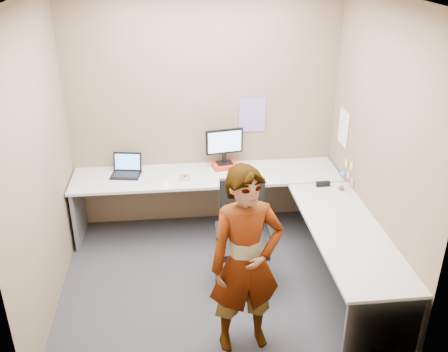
{
  "coord_description": "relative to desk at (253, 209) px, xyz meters",
  "views": [
    {
      "loc": [
        -0.34,
        -4.02,
        3.12
      ],
      "look_at": [
        0.12,
        0.25,
        1.05
      ],
      "focal_mm": 40.0,
      "sensor_mm": 36.0,
      "label": 1
    }
  ],
  "objects": [
    {
      "name": "sticky_note_a",
      "position": [
        1.05,
        0.16,
        0.36
      ],
      "size": [
        0.01,
        0.07,
        0.07
      ],
      "primitive_type": "cube",
      "color": "#F2E059",
      "rests_on": "wall_right"
    },
    {
      "name": "sticky_note_d",
      "position": [
        1.05,
        0.31,
        0.33
      ],
      "size": [
        0.01,
        0.07,
        0.07
      ],
      "primitive_type": "cube",
      "color": "#F2E059",
      "rests_on": "wall_right"
    },
    {
      "name": "trackball_mouse",
      "position": [
        -0.68,
        0.48,
        0.17
      ],
      "size": [
        0.12,
        0.08,
        0.07
      ],
      "color": "#B7B7BC",
      "rests_on": "desk"
    },
    {
      "name": "origami",
      "position": [
        -0.9,
        0.36,
        0.17
      ],
      "size": [
        0.1,
        0.1,
        0.06
      ],
      "primitive_type": "cone",
      "color": "white",
      "rests_on": "desk"
    },
    {
      "name": "wall_left",
      "position": [
        -1.94,
        -0.39,
        0.76
      ],
      "size": [
        0.0,
        2.7,
        2.7
      ],
      "primitive_type": "plane",
      "rotation": [
        1.57,
        0.0,
        1.57
      ],
      "color": "brown",
      "rests_on": "ground"
    },
    {
      "name": "laptop",
      "position": [
        -1.32,
        0.69,
        0.2
      ],
      "size": [
        0.35,
        0.31,
        0.23
      ],
      "rotation": [
        0.0,
        0.0,
        -0.17
      ],
      "color": "black",
      "rests_on": "desk"
    },
    {
      "name": "sticky_note_b",
      "position": [
        1.05,
        0.21,
        0.23
      ],
      "size": [
        0.01,
        0.07,
        0.07
      ],
      "primitive_type": "cube",
      "color": "pink",
      "rests_on": "wall_right"
    },
    {
      "name": "calendar_white",
      "position": [
        1.05,
        0.51,
        0.66
      ],
      "size": [
        0.01,
        0.28,
        0.38
      ],
      "primitive_type": "cube",
      "color": "white",
      "rests_on": "wall_right"
    },
    {
      "name": "paper_ream",
      "position": [
        -0.22,
        0.75,
        0.17
      ],
      "size": [
        0.29,
        0.24,
        0.05
      ],
      "primitive_type": "cube",
      "rotation": [
        0.0,
        0.0,
        0.16
      ],
      "color": "red",
      "rests_on": "desk"
    },
    {
      "name": "ground",
      "position": [
        -0.44,
        -0.39,
        -0.59
      ],
      "size": [
        3.0,
        3.0,
        0.0
      ],
      "primitive_type": "plane",
      "color": "#2A2A30",
      "rests_on": "ground"
    },
    {
      "name": "stapler",
      "position": [
        0.77,
        0.16,
        0.17
      ],
      "size": [
        0.15,
        0.04,
        0.05
      ],
      "primitive_type": "cube",
      "rotation": [
        0.0,
        0.0,
        0.02
      ],
      "color": "black",
      "rests_on": "desk"
    },
    {
      "name": "office_chair",
      "position": [
        -0.16,
        -0.39,
        -0.16
      ],
      "size": [
        0.55,
        0.55,
        1.04
      ],
      "rotation": [
        0.0,
        0.0,
        -0.04
      ],
      "color": "black",
      "rests_on": "ground"
    },
    {
      "name": "flower",
      "position": [
        0.93,
        0.06,
        0.28
      ],
      "size": [
        0.07,
        0.07,
        0.22
      ],
      "color": "brown",
      "rests_on": "desk"
    },
    {
      "name": "calendar_purple",
      "position": [
        0.11,
        0.9,
        0.71
      ],
      "size": [
        0.3,
        0.01,
        0.4
      ],
      "primitive_type": "cube",
      "color": "#846BB7",
      "rests_on": "wall_back"
    },
    {
      "name": "monitor",
      "position": [
        -0.22,
        0.76,
        0.43
      ],
      "size": [
        0.43,
        0.15,
        0.4
      ],
      "rotation": [
        0.0,
        0.0,
        0.16
      ],
      "color": "black",
      "rests_on": "paper_ream"
    },
    {
      "name": "wall_back",
      "position": [
        -0.44,
        0.91,
        0.76
      ],
      "size": [
        3.0,
        0.0,
        3.0
      ],
      "primitive_type": "plane",
      "rotation": [
        1.57,
        0.0,
        0.0
      ],
      "color": "brown",
      "rests_on": "ground"
    },
    {
      "name": "desk",
      "position": [
        0.0,
        0.0,
        0.0
      ],
      "size": [
        2.98,
        2.58,
        0.73
      ],
      "color": "#B3B3B3",
      "rests_on": "ground"
    },
    {
      "name": "person",
      "position": [
        -0.26,
        -1.21,
        0.22
      ],
      "size": [
        0.64,
        0.47,
        1.63
      ],
      "primitive_type": "imported",
      "rotation": [
        0.0,
        0.0,
        0.14
      ],
      "color": "#999399",
      "rests_on": "ground"
    },
    {
      "name": "sticky_note_c",
      "position": [
        1.05,
        0.09,
        0.21
      ],
      "size": [
        0.01,
        0.07,
        0.07
      ],
      "primitive_type": "cube",
      "color": "pink",
      "rests_on": "wall_right"
    },
    {
      "name": "wall_right",
      "position": [
        1.06,
        -0.39,
        0.76
      ],
      "size": [
        0.0,
        2.7,
        2.7
      ],
      "primitive_type": "plane",
      "rotation": [
        1.57,
        0.0,
        -1.57
      ],
      "color": "brown",
      "rests_on": "ground"
    }
  ]
}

